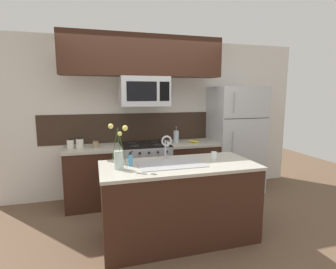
{
  "coord_description": "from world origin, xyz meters",
  "views": [
    {
      "loc": [
        -0.76,
        -3.15,
        1.71
      ],
      "look_at": [
        0.21,
        0.27,
        1.16
      ],
      "focal_mm": 28.0,
      "sensor_mm": 36.0,
      "label": 1
    }
  ],
  "objects_px": {
    "stove_range": "(145,172)",
    "sink_faucet": "(166,144)",
    "dish_soap_bottle": "(130,160)",
    "drinking_glass": "(214,156)",
    "microwave": "(144,91)",
    "refrigerator": "(235,139)",
    "storage_jar_tall": "(71,144)",
    "storage_jar_medium": "(80,143)",
    "french_press": "(176,136)",
    "flower_vase": "(119,156)",
    "banana_bunch": "(194,141)",
    "storage_jar_short": "(96,144)"
  },
  "relations": [
    {
      "from": "stove_range",
      "to": "sink_faucet",
      "type": "height_order",
      "value": "sink_faucet"
    },
    {
      "from": "dish_soap_bottle",
      "to": "drinking_glass",
      "type": "xyz_separation_m",
      "value": [
        1.01,
        -0.05,
        -0.01
      ]
    },
    {
      "from": "microwave",
      "to": "refrigerator",
      "type": "distance_m",
      "value": 1.82
    },
    {
      "from": "storage_jar_tall",
      "to": "storage_jar_medium",
      "type": "bearing_deg",
      "value": -16.27
    },
    {
      "from": "french_press",
      "to": "sink_faucet",
      "type": "relative_size",
      "value": 0.87
    },
    {
      "from": "flower_vase",
      "to": "storage_jar_tall",
      "type": "bearing_deg",
      "value": 114.52
    },
    {
      "from": "microwave",
      "to": "refrigerator",
      "type": "height_order",
      "value": "microwave"
    },
    {
      "from": "storage_jar_medium",
      "to": "flower_vase",
      "type": "distance_m",
      "value": 1.34
    },
    {
      "from": "storage_jar_medium",
      "to": "drinking_glass",
      "type": "height_order",
      "value": "storage_jar_medium"
    },
    {
      "from": "storage_jar_tall",
      "to": "banana_bunch",
      "type": "xyz_separation_m",
      "value": [
        1.93,
        -0.09,
        -0.05
      ]
    },
    {
      "from": "storage_jar_tall",
      "to": "banana_bunch",
      "type": "height_order",
      "value": "storage_jar_tall"
    },
    {
      "from": "storage_jar_tall",
      "to": "sink_faucet",
      "type": "distance_m",
      "value": 1.6
    },
    {
      "from": "microwave",
      "to": "sink_faucet",
      "type": "xyz_separation_m",
      "value": [
        0.07,
        -1.01,
        -0.64
      ]
    },
    {
      "from": "french_press",
      "to": "sink_faucet",
      "type": "xyz_separation_m",
      "value": [
        -0.47,
        -1.09,
        0.1
      ]
    },
    {
      "from": "refrigerator",
      "to": "dish_soap_bottle",
      "type": "xyz_separation_m",
      "value": [
        -2.01,
        -1.2,
        0.06
      ]
    },
    {
      "from": "banana_bunch",
      "to": "flower_vase",
      "type": "bearing_deg",
      "value": -138.11
    },
    {
      "from": "stove_range",
      "to": "drinking_glass",
      "type": "distance_m",
      "value": 1.46
    },
    {
      "from": "stove_range",
      "to": "banana_bunch",
      "type": "height_order",
      "value": "banana_bunch"
    },
    {
      "from": "banana_bunch",
      "to": "dish_soap_bottle",
      "type": "height_order",
      "value": "dish_soap_bottle"
    },
    {
      "from": "microwave",
      "to": "storage_jar_short",
      "type": "distance_m",
      "value": 1.09
    },
    {
      "from": "stove_range",
      "to": "refrigerator",
      "type": "distance_m",
      "value": 1.68
    },
    {
      "from": "stove_range",
      "to": "storage_jar_short",
      "type": "xyz_separation_m",
      "value": [
        -0.75,
        -0.02,
        0.5
      ]
    },
    {
      "from": "stove_range",
      "to": "flower_vase",
      "type": "bearing_deg",
      "value": -112.57
    },
    {
      "from": "microwave",
      "to": "storage_jar_short",
      "type": "height_order",
      "value": "microwave"
    },
    {
      "from": "drinking_glass",
      "to": "dish_soap_bottle",
      "type": "bearing_deg",
      "value": 177.3
    },
    {
      "from": "storage_jar_medium",
      "to": "banana_bunch",
      "type": "xyz_separation_m",
      "value": [
        1.8,
        -0.05,
        -0.06
      ]
    },
    {
      "from": "microwave",
      "to": "french_press",
      "type": "distance_m",
      "value": 0.92
    },
    {
      "from": "microwave",
      "to": "refrigerator",
      "type": "xyz_separation_m",
      "value": [
        1.62,
        0.04,
        -0.83
      ]
    },
    {
      "from": "refrigerator",
      "to": "storage_jar_short",
      "type": "xyz_separation_m",
      "value": [
        -2.38,
        -0.04,
        0.05
      ]
    },
    {
      "from": "storage_jar_short",
      "to": "french_press",
      "type": "bearing_deg",
      "value": 3.61
    },
    {
      "from": "banana_bunch",
      "to": "drinking_glass",
      "type": "height_order",
      "value": "drinking_glass"
    },
    {
      "from": "stove_range",
      "to": "dish_soap_bottle",
      "type": "relative_size",
      "value": 5.64
    },
    {
      "from": "refrigerator",
      "to": "storage_jar_short",
      "type": "height_order",
      "value": "refrigerator"
    },
    {
      "from": "dish_soap_bottle",
      "to": "drinking_glass",
      "type": "bearing_deg",
      "value": -2.7
    },
    {
      "from": "storage_jar_tall",
      "to": "drinking_glass",
      "type": "height_order",
      "value": "storage_jar_tall"
    },
    {
      "from": "stove_range",
      "to": "storage_jar_tall",
      "type": "distance_m",
      "value": 1.23
    },
    {
      "from": "storage_jar_short",
      "to": "dish_soap_bottle",
      "type": "height_order",
      "value": "dish_soap_bottle"
    },
    {
      "from": "stove_range",
      "to": "storage_jar_tall",
      "type": "height_order",
      "value": "storage_jar_tall"
    },
    {
      "from": "storage_jar_short",
      "to": "banana_bunch",
      "type": "xyz_separation_m",
      "value": [
        1.57,
        -0.04,
        -0.03
      ]
    },
    {
      "from": "storage_jar_tall",
      "to": "banana_bunch",
      "type": "bearing_deg",
      "value": -2.72
    },
    {
      "from": "refrigerator",
      "to": "flower_vase",
      "type": "distance_m",
      "value": 2.51
    },
    {
      "from": "sink_faucet",
      "to": "banana_bunch",
      "type": "bearing_deg",
      "value": 52.53
    },
    {
      "from": "storage_jar_tall",
      "to": "dish_soap_bottle",
      "type": "height_order",
      "value": "dish_soap_bottle"
    },
    {
      "from": "storage_jar_tall",
      "to": "drinking_glass",
      "type": "bearing_deg",
      "value": -35.86
    },
    {
      "from": "banana_bunch",
      "to": "dish_soap_bottle",
      "type": "bearing_deg",
      "value": -137.27
    },
    {
      "from": "storage_jar_medium",
      "to": "sink_faucet",
      "type": "height_order",
      "value": "sink_faucet"
    },
    {
      "from": "microwave",
      "to": "refrigerator",
      "type": "bearing_deg",
      "value": 1.45
    },
    {
      "from": "microwave",
      "to": "dish_soap_bottle",
      "type": "bearing_deg",
      "value": -108.69
    },
    {
      "from": "french_press",
      "to": "dish_soap_bottle",
      "type": "distance_m",
      "value": 1.55
    },
    {
      "from": "dish_soap_bottle",
      "to": "storage_jar_short",
      "type": "bearing_deg",
      "value": 107.44
    }
  ]
}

